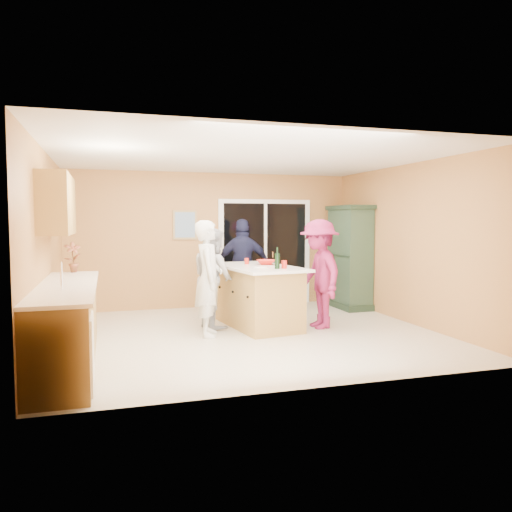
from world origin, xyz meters
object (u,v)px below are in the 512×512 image
object	(u,v)px
green_hutch	(350,258)
woman_grey	(214,278)
woman_white	(209,278)
woman_magenta	(319,274)
woman_navy	(243,266)
kitchen_island	(258,298)

from	to	relation	value
green_hutch	woman_grey	xyz separation A→B (m)	(-2.87, -0.98, -0.17)
woman_white	woman_magenta	bearing A→B (deg)	-77.52
woman_grey	woman_white	bearing A→B (deg)	149.48
woman_navy	woman_grey	bearing A→B (deg)	66.38
woman_grey	woman_magenta	bearing A→B (deg)	-119.60
woman_white	woman_grey	xyz separation A→B (m)	(0.19, 0.56, -0.06)
woman_magenta	woman_navy	bearing A→B (deg)	-155.45
woman_magenta	kitchen_island	bearing A→B (deg)	-114.57
woman_navy	woman_magenta	size ratio (longest dim) A/B	1.01
woman_grey	woman_magenta	world-z (taller)	woman_magenta
green_hutch	woman_navy	xyz separation A→B (m)	(-2.10, 0.10, -0.10)
woman_white	woman_grey	bearing A→B (deg)	-8.15
woman_grey	woman_magenta	xyz separation A→B (m)	(1.57, -0.51, 0.06)
green_hutch	woman_grey	distance (m)	3.04
kitchen_island	woman_navy	size ratio (longest dim) A/B	1.14
green_hutch	woman_white	world-z (taller)	green_hutch
kitchen_island	woman_magenta	xyz separation A→B (m)	(0.89, -0.37, 0.40)
kitchen_island	woman_navy	xyz separation A→B (m)	(0.09, 1.23, 0.40)
green_hutch	woman_white	bearing A→B (deg)	-153.27
woman_grey	woman_magenta	distance (m)	1.65
woman_white	woman_grey	size ratio (longest dim) A/B	1.07
kitchen_island	woman_magenta	size ratio (longest dim) A/B	1.15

